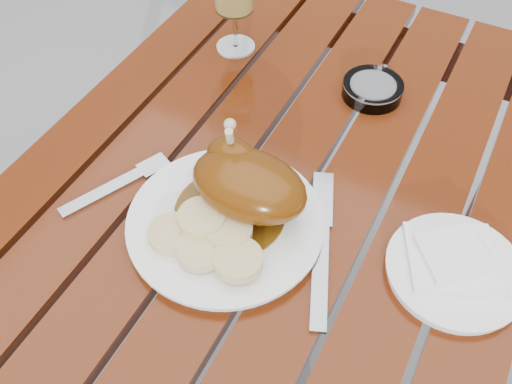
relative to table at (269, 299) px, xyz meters
The scene contains 11 objects.
ground 0.38m from the table, ahead, with size 60.00×60.00×0.00m, color slate.
table is the anchor object (origin of this frame).
dinner_plate 0.40m from the table, 102.21° to the right, with size 0.29×0.29×0.02m, color white.
roast_duck 0.45m from the table, 99.53° to the right, with size 0.19×0.17×0.13m.
bread_dumplings 0.44m from the table, 98.56° to the right, with size 0.18×0.11×0.03m.
wine_glass 0.59m from the table, 128.05° to the left, with size 0.08×0.08×0.18m, color #EFD36D.
side_plate 0.49m from the table, ahead, with size 0.19×0.19×0.02m, color white.
napkin 0.49m from the table, ahead, with size 0.12×0.11×0.01m, color white.
ashtray 0.48m from the table, 76.40° to the left, with size 0.11×0.11×0.03m, color #B2B7BC.
fork 0.46m from the table, 149.87° to the right, with size 0.02×0.17×0.01m, color gray.
knife 0.41m from the table, 37.92° to the right, with size 0.02×0.24×0.01m, color gray.
Camera 1 is at (0.25, -0.54, 1.44)m, focal length 40.00 mm.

